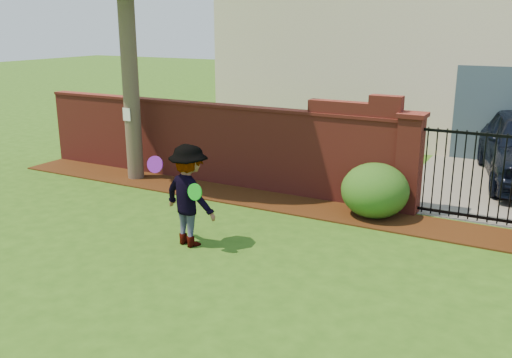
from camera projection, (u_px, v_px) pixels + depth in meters
The scene contains 12 objects.
ground at pixel (174, 265), 8.19m from camera, with size 80.00×80.00×0.01m, color #2D5715.
mulch_bed at pixel (235, 195), 11.44m from camera, with size 11.10×1.08×0.03m, color black.
brick_wall at pixel (208, 141), 12.24m from camera, with size 8.70×0.31×2.16m.
pillar_left at pixel (409, 163), 10.20m from camera, with size 0.50×0.50×1.88m.
iron_gate at pixel (472, 176), 9.73m from camera, with size 1.78×0.03×1.60m.
driveway at pixel (493, 171), 13.34m from camera, with size 3.20×8.00×0.01m, color slate.
house at pixel (433, 32), 17.01m from camera, with size 12.40×6.40×6.30m.
paper_notice at pixel (127, 114), 12.15m from camera, with size 0.20×0.01×0.28m, color white.
shrub_left at pixel (375, 190), 10.09m from camera, with size 1.23×1.23×1.00m, color #1B5118.
man at pixel (187, 196), 8.71m from camera, with size 1.06×0.61×1.64m, color gray.
frisbee_purple at pixel (155, 164), 8.61m from camera, with size 0.27×0.27×0.02m, color purple.
frisbee_green at pixel (195, 192), 8.37m from camera, with size 0.26×0.26×0.02m, color green.
Camera 1 is at (4.66, -6.04, 3.44)m, focal length 39.06 mm.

